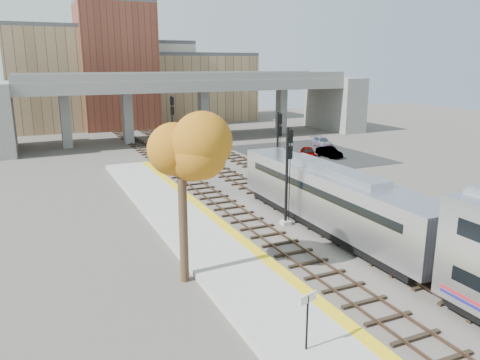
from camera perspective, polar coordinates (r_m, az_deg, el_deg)
name	(u,v)px	position (r m, az deg, el deg)	size (l,w,h in m)	color
ground	(362,259)	(27.75, 14.70, -9.28)	(160.00, 160.00, 0.00)	#47423D
platform	(247,280)	(24.07, 0.85, -12.08)	(4.50, 60.00, 0.35)	#9E9E99
yellow_strip	(280,270)	(24.78, 4.90, -10.86)	(0.70, 60.00, 0.01)	yellow
tracks	(272,199)	(38.00, 3.95, -2.31)	(10.70, 95.00, 0.25)	black
overpass	(190,99)	(68.16, -6.17, 9.83)	(54.00, 12.00, 9.50)	slate
buildings_far	(132,79)	(87.94, -13.09, 11.85)	(43.00, 21.00, 20.60)	tan
parking_lot	(306,154)	(57.48, 8.10, 3.16)	(14.00, 18.00, 0.04)	black
locomotive	(330,197)	(31.07, 10.97, -2.07)	(3.02, 19.05, 4.10)	#A8AAB2
signal_mast_near	(287,179)	(31.37, 5.76, 0.15)	(0.60, 0.64, 6.72)	#9E9E99
signal_mast_mid	(278,152)	(40.73, 4.63, 3.43)	(0.60, 0.64, 6.74)	#9E9E99
signal_mast_far	(172,126)	(55.69, -8.25, 6.48)	(0.60, 0.64, 7.12)	#9E9E99
station_sign	(308,310)	(17.99, 8.23, -15.40)	(0.88, 0.31, 2.27)	black
tree	(181,154)	(22.46, -7.20, 3.17)	(3.60, 3.60, 8.87)	#382619
car_a	(308,153)	(54.74, 8.30, 3.31)	(1.52, 3.79, 1.29)	#99999E
car_b	(329,152)	(55.78, 10.81, 3.37)	(1.29, 3.69, 1.22)	#99999E
car_c	(322,142)	(62.97, 9.96, 4.60)	(1.66, 4.09, 1.19)	#99999E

